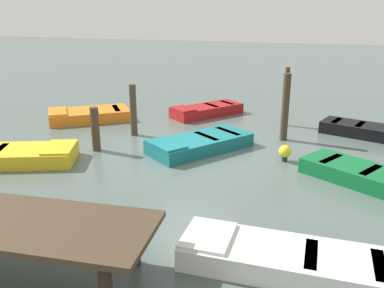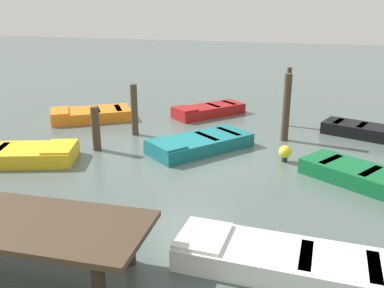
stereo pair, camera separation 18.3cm
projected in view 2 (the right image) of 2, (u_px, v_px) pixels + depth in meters
The scene contains 14 objects.
ground_plane at pixel (192, 155), 12.35m from camera, with size 80.00×80.00×0.00m, color #4C5B56.
dock_segment at pixel (2, 223), 6.83m from camera, with size 5.02×1.98×0.95m.
rowboat_green at pixel (383, 182), 9.95m from camera, with size 3.97×3.07×0.46m.
rowboat_yellow at pixel (12, 154), 11.79m from camera, with size 3.84×2.51×0.46m.
rowboat_red at pixel (208, 110), 16.71m from camera, with size 2.70×2.98×0.46m.
rowboat_black at pixel (369, 131), 13.95m from camera, with size 3.10×1.98×0.46m.
rowboat_white at pixel (286, 261), 6.88m from camera, with size 3.76×1.24×0.46m.
rowboat_teal at pixel (200, 143), 12.73m from camera, with size 3.04×3.40×0.46m.
rowboat_orange at pixel (91, 114), 16.11m from camera, with size 3.28×2.89×0.46m.
mooring_piling_far_left at pixel (134, 110), 14.03m from camera, with size 0.23×0.23×1.75m, color #423323.
mooring_piling_near_left at pixel (288, 97), 15.04m from camera, with size 0.16×0.16×2.14m, color #423323.
mooring_piling_far_right at pixel (96, 129), 12.60m from camera, with size 0.25×0.25×1.35m, color #423323.
mooring_piling_mid_left at pixel (286, 108), 13.37m from camera, with size 0.24×0.24×2.19m, color #423323.
marker_buoy at pixel (285, 152), 11.75m from camera, with size 0.36×0.36×0.48m.
Camera 2 is at (-3.46, 11.08, 4.24)m, focal length 38.90 mm.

